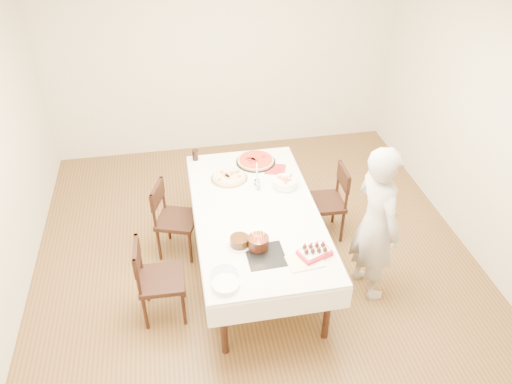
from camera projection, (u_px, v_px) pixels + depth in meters
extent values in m
plane|color=#51391C|center=(258.00, 267.00, 5.09)|extent=(5.00, 5.00, 0.00)
cube|color=beige|center=(222.00, 52.00, 6.29)|extent=(4.50, 0.04, 2.70)
cube|color=beige|center=(496.00, 132.00, 4.63)|extent=(0.04, 5.00, 2.70)
cube|color=silver|center=(256.00, 241.00, 4.87)|extent=(1.42, 2.28, 0.75)
imported|color=#BDB7B2|center=(376.00, 224.00, 4.43)|extent=(0.49, 0.64, 1.57)
cylinder|color=beige|center=(229.00, 177.00, 5.05)|extent=(0.42, 0.42, 0.04)
cylinder|color=red|center=(256.00, 161.00, 5.31)|extent=(0.55, 0.55, 0.04)
cube|color=#B21E1E|center=(275.00, 169.00, 5.21)|extent=(0.26, 0.26, 0.01)
cylinder|color=white|center=(285.00, 183.00, 4.93)|extent=(0.30, 0.30, 0.08)
cylinder|color=white|center=(257.00, 173.00, 4.92)|extent=(0.06, 0.06, 0.26)
cylinder|color=black|center=(195.00, 155.00, 5.33)|extent=(0.08, 0.08, 0.12)
cylinder|color=#331E0C|center=(240.00, 241.00, 4.23)|extent=(0.24, 0.24, 0.09)
cube|color=black|center=(266.00, 256.00, 4.15)|extent=(0.33, 0.33, 0.01)
cylinder|color=#34180E|center=(258.00, 239.00, 4.17)|extent=(0.19, 0.19, 0.17)
cube|color=beige|center=(305.00, 262.00, 4.09)|extent=(0.31, 0.22, 0.02)
cylinder|color=white|center=(226.00, 285.00, 3.85)|extent=(0.26, 0.26, 0.04)
cylinder|color=white|center=(224.00, 274.00, 3.97)|extent=(0.29, 0.29, 0.01)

